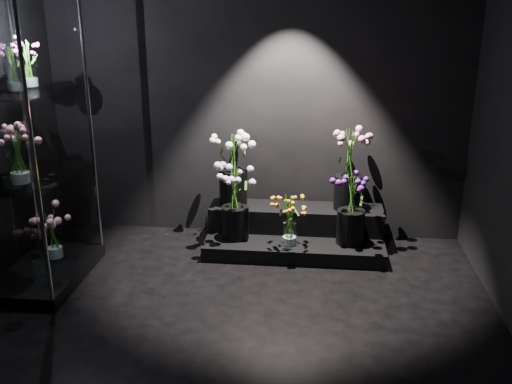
# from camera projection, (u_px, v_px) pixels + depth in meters

# --- Properties ---
(floor) EXTENTS (4.00, 4.00, 0.00)m
(floor) POSITION_uv_depth(u_px,v_px,m) (225.00, 342.00, 3.95)
(floor) COLOR black
(floor) RESTS_ON ground
(wall_back) EXTENTS (4.00, 0.00, 4.00)m
(wall_back) POSITION_uv_depth(u_px,v_px,m) (256.00, 94.00, 5.38)
(wall_back) COLOR black
(wall_back) RESTS_ON floor
(wall_front) EXTENTS (4.00, 0.00, 4.00)m
(wall_front) POSITION_uv_depth(u_px,v_px,m) (105.00, 315.00, 1.61)
(wall_front) COLOR black
(wall_front) RESTS_ON floor
(display_riser) EXTENTS (1.65, 0.73, 0.37)m
(display_riser) POSITION_uv_depth(u_px,v_px,m) (295.00, 231.00, 5.43)
(display_riser) COLOR black
(display_riser) RESTS_ON floor
(display_case) EXTENTS (0.64, 1.07, 2.35)m
(display_case) POSITION_uv_depth(u_px,v_px,m) (29.00, 144.00, 4.47)
(display_case) COLOR black
(display_case) RESTS_ON floor
(bouquet_orange_bells) EXTENTS (0.28, 0.28, 0.47)m
(bouquet_orange_bells) POSITION_uv_depth(u_px,v_px,m) (290.00, 219.00, 5.10)
(bouquet_orange_bells) COLOR white
(bouquet_orange_bells) RESTS_ON display_riser
(bouquet_lilac) EXTENTS (0.45, 0.45, 0.72)m
(bouquet_lilac) POSITION_uv_depth(u_px,v_px,m) (235.00, 196.00, 5.20)
(bouquet_lilac) COLOR black
(bouquet_lilac) RESTS_ON display_riser
(bouquet_purple) EXTENTS (0.42, 0.42, 0.65)m
(bouquet_purple) POSITION_uv_depth(u_px,v_px,m) (352.00, 206.00, 5.10)
(bouquet_purple) COLOR black
(bouquet_purple) RESTS_ON display_riser
(bouquet_cream_roses) EXTENTS (0.44, 0.44, 0.74)m
(bouquet_cream_roses) POSITION_uv_depth(u_px,v_px,m) (233.00, 162.00, 5.39)
(bouquet_cream_roses) COLOR black
(bouquet_cream_roses) RESTS_ON display_riser
(bouquet_pink_roses) EXTENTS (0.38, 0.38, 0.77)m
(bouquet_pink_roses) POSITION_uv_depth(u_px,v_px,m) (349.00, 166.00, 5.27)
(bouquet_pink_roses) COLOR black
(bouquet_pink_roses) RESTS_ON display_riser
(bouquet_case_pink) EXTENTS (0.30, 0.30, 0.45)m
(bouquet_case_pink) POSITION_uv_depth(u_px,v_px,m) (17.00, 153.00, 4.31)
(bouquet_case_pink) COLOR white
(bouquet_case_pink) RESTS_ON display_case
(bouquet_case_magenta) EXTENTS (0.23, 0.23, 0.34)m
(bouquet_case_magenta) POSITION_uv_depth(u_px,v_px,m) (28.00, 63.00, 4.39)
(bouquet_case_magenta) COLOR white
(bouquet_case_magenta) RESTS_ON display_case
(bouquet_case_base_pink) EXTENTS (0.44, 0.44, 0.45)m
(bouquet_case_base_pink) POSITION_uv_depth(u_px,v_px,m) (53.00, 231.00, 4.91)
(bouquet_case_base_pink) COLOR white
(bouquet_case_base_pink) RESTS_ON display_case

